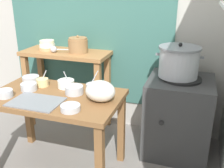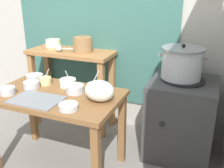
{
  "view_description": "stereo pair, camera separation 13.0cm",
  "coord_description": "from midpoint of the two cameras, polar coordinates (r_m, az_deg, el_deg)",
  "views": [
    {
      "loc": [
        1.02,
        -1.67,
        1.59
      ],
      "look_at": [
        0.39,
        0.24,
        0.82
      ],
      "focal_mm": 42.32,
      "sensor_mm": 36.0,
      "label": 1
    },
    {
      "loc": [
        1.15,
        -1.63,
        1.59
      ],
      "look_at": [
        0.39,
        0.24,
        0.82
      ],
      "focal_mm": 42.32,
      "sensor_mm": 36.0,
      "label": 2
    }
  ],
  "objects": [
    {
      "name": "plastic_bag",
      "position": [
        2.06,
        -4.35,
        -1.55
      ],
      "size": [
        0.24,
        0.19,
        0.17
      ],
      "primitive_type": "ellipsoid",
      "color": "silver",
      "rests_on": "prep_table"
    },
    {
      "name": "prep_bowl_2",
      "position": [
        1.96,
        -10.88,
        -5.04
      ],
      "size": [
        0.15,
        0.15,
        0.04
      ],
      "color": "#B7BABF",
      "rests_on": "prep_table"
    },
    {
      "name": "prep_bowl_7",
      "position": [
        2.61,
        -18.5,
        1.03
      ],
      "size": [
        0.16,
        0.16,
        0.06
      ],
      "color": "#B7BABF",
      "rests_on": "prep_table"
    },
    {
      "name": "prep_bowl_5",
      "position": [
        2.41,
        -19.02,
        -0.54
      ],
      "size": [
        0.14,
        0.14,
        0.06
      ],
      "color": "#B7BABF",
      "rests_on": "prep_table"
    },
    {
      "name": "stove_block",
      "position": [
        2.65,
        12.67,
        -6.77
      ],
      "size": [
        0.6,
        0.61,
        0.78
      ],
      "color": "#383838",
      "rests_on": "ground"
    },
    {
      "name": "prep_bowl_4",
      "position": [
        2.34,
        -23.6,
        -1.85
      ],
      "size": [
        0.13,
        0.13,
        0.06
      ],
      "color": "#B7BABF",
      "rests_on": "prep_table"
    },
    {
      "name": "prep_bowl_6",
      "position": [
        2.24,
        -9.83,
        -1.22
      ],
      "size": [
        0.15,
        0.15,
        0.07
      ],
      "color": "#B7BABF",
      "rests_on": "prep_table"
    },
    {
      "name": "prep_bowl_0",
      "position": [
        2.47,
        -16.24,
        0.4
      ],
      "size": [
        0.11,
        0.11,
        0.15
      ],
      "color": "#E5C684",
      "rests_on": "prep_table"
    },
    {
      "name": "prep_bowl_3",
      "position": [
        2.31,
        -5.64,
        -0.51
      ],
      "size": [
        0.13,
        0.13,
        0.17
      ],
      "color": "#B7BABF",
      "rests_on": "prep_table"
    },
    {
      "name": "steamer_pot",
      "position": [
        2.47,
        12.78,
        4.72
      ],
      "size": [
        0.43,
        0.38,
        0.32
      ],
      "color": "#B7BABF",
      "rests_on": "stove_block"
    },
    {
      "name": "bowl_stack_enamel",
      "position": [
        3.04,
        -15.03,
        8.07
      ],
      "size": [
        0.18,
        0.18,
        0.11
      ],
      "color": "tan",
      "rests_on": "back_shelf_table"
    },
    {
      "name": "clay_pot",
      "position": [
        2.85,
        -8.67,
        8.28
      ],
      "size": [
        0.21,
        0.21,
        0.18
      ],
      "color": "olive",
      "rests_on": "back_shelf_table"
    },
    {
      "name": "ladle",
      "position": [
        2.9,
        -13.56,
        7.29
      ],
      "size": [
        0.27,
        0.09,
        0.07
      ],
      "color": "#B7BABF",
      "rests_on": "back_shelf_table"
    },
    {
      "name": "wall_back",
      "position": [
        2.94,
        -1.9,
        15.29
      ],
      "size": [
        4.4,
        0.12,
        2.6
      ],
      "color": "#B2ADA3",
      "rests_on": "ground"
    },
    {
      "name": "prep_table",
      "position": [
        2.3,
        -13.66,
        -4.94
      ],
      "size": [
        1.1,
        0.66,
        0.72
      ],
      "color": "brown",
      "rests_on": "ground"
    },
    {
      "name": "serving_tray",
      "position": [
        2.16,
        -17.78,
        -3.71
      ],
      "size": [
        0.4,
        0.28,
        0.01
      ],
      "primitive_type": "cube",
      "color": "slate",
      "rests_on": "prep_table"
    },
    {
      "name": "prep_bowl_1",
      "position": [
        2.39,
        -11.44,
        0.11
      ],
      "size": [
        0.15,
        0.15,
        0.16
      ],
      "color": "silver",
      "rests_on": "prep_table"
    },
    {
      "name": "back_shelf_table",
      "position": [
        3.0,
        -11.01,
        2.81
      ],
      "size": [
        0.96,
        0.4,
        0.9
      ],
      "color": "#9E6B3D",
      "rests_on": "ground"
    }
  ]
}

